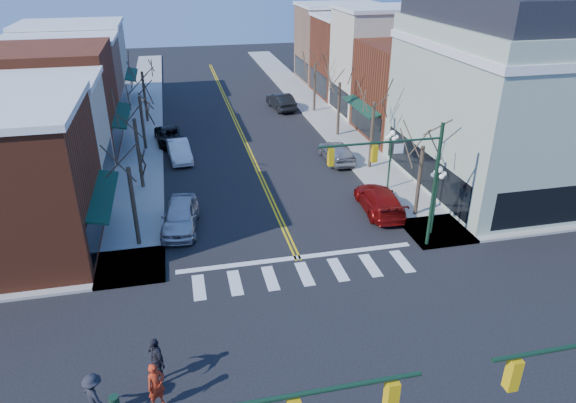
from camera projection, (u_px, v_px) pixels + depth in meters
ground at (342, 357)px, 20.96m from camera, size 160.00×160.00×0.00m
sidewalk_left at (139, 182)px, 36.74m from camera, size 3.50×70.00×0.15m
sidewalk_right at (369, 163)px, 40.21m from camera, size 3.50×70.00×0.15m
bldg_left_stucco_a at (24, 143)px, 33.36m from camera, size 10.00×7.00×7.50m
bldg_left_brick_b at (46, 104)px, 40.16m from camera, size 10.00×9.00×8.50m
bldg_left_tan at (64, 84)px, 47.56m from camera, size 10.00×7.50×7.80m
bldg_left_stucco_b at (76, 66)px, 54.27m from camera, size 10.00×8.00×8.20m
bldg_right_brick_a at (421, 91)px, 44.88m from camera, size 10.00×8.50×8.00m
bldg_right_stucco at (388, 63)px, 51.24m from camera, size 10.00×7.00×10.00m
bldg_right_brick_b at (361, 57)px, 58.15m from camera, size 10.00×8.00×8.50m
bldg_right_tan at (340, 44)px, 65.06m from camera, size 10.00×8.00×9.00m
victorian_corner at (516, 90)px, 34.04m from camera, size 12.25×14.25×13.30m
traffic_mast_far_right at (404, 172)px, 26.50m from camera, size 6.60×0.28×7.20m
lamppost_corner at (437, 189)px, 28.75m from camera, size 0.36×0.36×4.33m
lamppost_midblock at (391, 150)px, 34.45m from camera, size 0.36×0.36×4.33m
tree_left_a at (134, 208)px, 27.91m from camera, size 0.24×0.24×4.76m
tree_left_b at (139, 155)px, 34.87m from camera, size 0.24×0.24×5.04m
tree_left_c at (143, 124)px, 41.99m from camera, size 0.24×0.24×4.55m
tree_left_d at (145, 98)px, 48.94m from camera, size 0.24×0.24×4.90m
tree_right_a at (419, 182)px, 31.27m from camera, size 0.24×0.24×4.62m
tree_right_b at (372, 136)px, 38.16m from camera, size 0.24×0.24×5.18m
tree_right_c at (339, 110)px, 45.26m from camera, size 0.24×0.24×4.83m
tree_right_d at (315, 88)px, 52.25m from camera, size 0.24×0.24×4.97m
car_left_near at (180, 216)px, 30.39m from camera, size 2.63×5.21×1.70m
car_left_mid at (179, 151)px, 40.66m from camera, size 2.03×4.68×1.50m
car_left_far at (169, 136)px, 44.21m from camera, size 2.72×4.97×1.32m
car_right_near at (379, 200)px, 32.51m from camera, size 2.56×5.52×1.56m
car_right_mid at (337, 151)px, 40.36m from camera, size 2.02×4.80×1.62m
car_right_far at (281, 101)px, 53.85m from camera, size 2.41×5.28×1.68m
pedestrian_red_a at (156, 386)px, 18.17m from camera, size 0.80×0.72×1.85m
pedestrian_dark_a at (156, 359)px, 19.27m from camera, size 0.96×1.24×1.96m
pedestrian_dark_b at (94, 396)px, 17.79m from camera, size 1.26×1.33×1.81m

